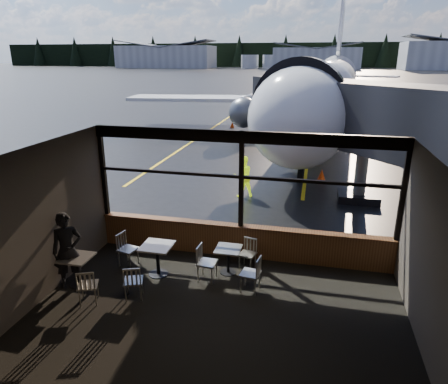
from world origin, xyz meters
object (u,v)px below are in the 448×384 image
(chair_left_s, at_px, (88,285))
(cone_wing, at_px, (232,124))
(cone_nose, at_px, (322,175))
(chair_near_e, at_px, (250,274))
(cafe_table_mid, at_px, (158,260))
(chair_near_n, at_px, (247,254))
(jet_bridge, at_px, (365,138))
(cafe_table_near, at_px, (228,261))
(cafe_table_left, at_px, (78,271))
(chair_mid_w, at_px, (128,250))
(airliner, at_px, (329,52))
(chair_mid_s, at_px, (133,281))
(ground_crew, at_px, (243,176))
(passenger, at_px, (68,250))
(chair_near_w, at_px, (207,263))

(chair_left_s, height_order, cone_wing, chair_left_s)
(cone_nose, bearing_deg, chair_near_e, -99.84)
(cafe_table_mid, relative_size, cone_nose, 1.67)
(chair_near_e, bearing_deg, chair_near_n, 21.59)
(chair_near_e, bearing_deg, jet_bridge, -14.83)
(cafe_table_near, bearing_deg, cafe_table_left, -158.09)
(chair_mid_w, distance_m, chair_left_s, 1.78)
(chair_mid_w, bearing_deg, cafe_table_near, 106.39)
(cafe_table_mid, xyz_separation_m, cafe_table_left, (-1.68, -0.88, -0.03))
(airliner, relative_size, chair_near_e, 40.45)
(chair_mid_w, bearing_deg, airliner, 178.58)
(cafe_table_mid, relative_size, chair_mid_s, 0.95)
(jet_bridge, bearing_deg, airliner, 95.19)
(chair_mid_w, height_order, cone_wing, chair_mid_w)
(cafe_table_mid, relative_size, chair_left_s, 0.95)
(ground_crew, bearing_deg, cafe_table_mid, 48.96)
(chair_near_n, distance_m, cone_wing, 21.90)
(chair_mid_w, bearing_deg, chair_near_e, 93.73)
(chair_mid_w, bearing_deg, cone_wing, -163.09)
(passenger, distance_m, cone_wing, 23.12)
(chair_near_e, bearing_deg, chair_mid_s, 117.41)
(chair_near_w, relative_size, passenger, 0.49)
(jet_bridge, distance_m, chair_near_n, 7.24)
(cafe_table_mid, height_order, chair_mid_s, chair_mid_s)
(chair_near_w, bearing_deg, chair_mid_w, -92.68)
(chair_mid_s, bearing_deg, cone_wing, 76.87)
(airliner, relative_size, chair_near_w, 39.46)
(cafe_table_mid, bearing_deg, chair_left_s, -125.50)
(ground_crew, distance_m, cone_nose, 4.31)
(cafe_table_near, height_order, chair_near_w, chair_near_w)
(jet_bridge, bearing_deg, chair_near_e, -113.13)
(cafe_table_near, relative_size, chair_near_e, 0.77)
(cone_nose, bearing_deg, airliner, 89.54)
(chair_left_s, bearing_deg, cafe_table_left, 113.99)
(cafe_table_left, height_order, passenger, passenger)
(ground_crew, bearing_deg, chair_left_s, 43.20)
(airliner, height_order, jet_bridge, airliner)
(cafe_table_near, relative_size, cone_wing, 1.50)
(jet_bridge, relative_size, chair_left_s, 12.76)
(chair_near_w, distance_m, chair_mid_w, 2.24)
(cafe_table_left, bearing_deg, jet_bridge, 47.67)
(airliner, bearing_deg, ground_crew, -97.28)
(cafe_table_mid, distance_m, cone_nose, 10.21)
(airliner, xyz_separation_m, cafe_table_near, (-2.44, -20.71, -5.23))
(cafe_table_near, height_order, cafe_table_mid, cafe_table_mid)
(cone_nose, relative_size, cone_wing, 1.06)
(jet_bridge, height_order, passenger, jet_bridge)
(cafe_table_near, xyz_separation_m, chair_near_w, (-0.43, -0.44, 0.11))
(cafe_table_near, bearing_deg, jet_bridge, 59.97)
(cafe_table_left, bearing_deg, chair_near_w, 17.26)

